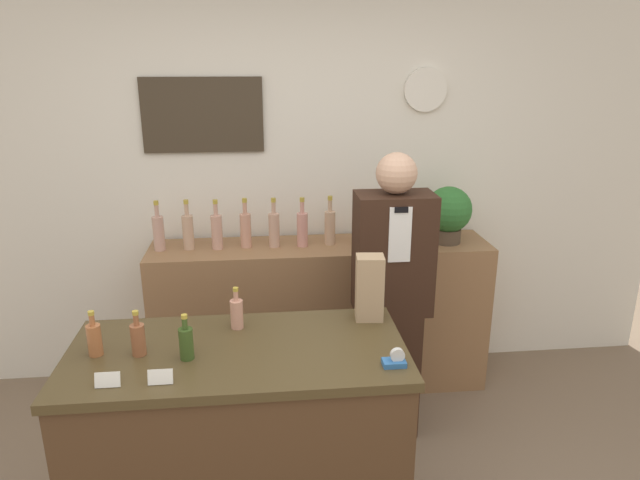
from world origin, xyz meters
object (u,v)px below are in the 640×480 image
shopkeeper (391,301)px  tape_dispenser (395,360)px  potted_plant (448,212)px  paper_bag (370,288)px

shopkeeper → tape_dispenser: bearing=-102.3°
shopkeeper → potted_plant: 0.78m
shopkeeper → potted_plant: size_ratio=4.55×
potted_plant → tape_dispenser: (-0.67, -1.44, -0.19)m
paper_bag → potted_plant: bearing=55.7°
paper_bag → shopkeeper: bearing=66.0°
shopkeeper → paper_bag: 0.64m
tape_dispenser → paper_bag: bearing=93.3°
shopkeeper → tape_dispenser: (-0.20, -0.93, 0.17)m
shopkeeper → paper_bag: bearing=-114.0°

